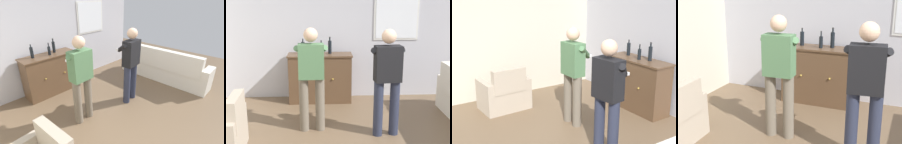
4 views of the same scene
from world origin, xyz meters
The scene contains 8 objects.
wall_side_left centered at (-2.66, 0.00, 1.40)m, with size 0.12×5.20×2.80m, color beige.
armchair centered at (-1.89, 0.15, 0.29)m, with size 0.69×0.91×0.85m.
sideboard_cabinet centered at (-0.53, 2.30, 0.50)m, with size 1.30×0.49×0.99m.
bottle_wine_green centered at (-0.50, 2.26, 1.10)m, with size 0.06×0.06×0.29m.
bottle_liquor_amber centered at (-0.33, 2.36, 1.13)m, with size 0.07×0.07×0.34m.
bottle_spirits_clear centered at (-0.87, 2.35, 1.12)m, with size 0.07×0.07×0.31m.
person_standing_left centered at (-0.66, 0.90, 0.94)m, with size 0.56×0.48×1.68m.
person_standing_right centered at (0.51, 0.66, 0.94)m, with size 0.55×0.49×1.68m.
Camera 3 is at (3.48, -1.93, 2.37)m, focal length 50.00 mm.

